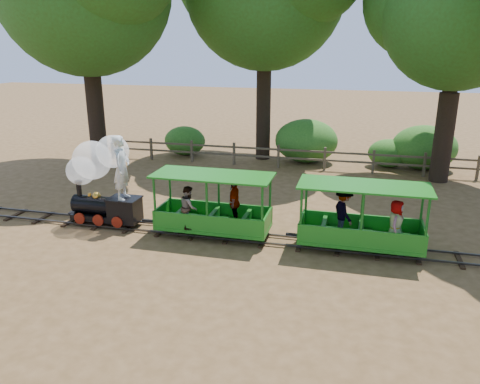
% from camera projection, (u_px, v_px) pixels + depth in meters
% --- Properties ---
extents(ground, '(90.00, 90.00, 0.00)m').
position_uv_depth(ground, '(264.00, 241.00, 12.89)').
color(ground, olive).
rests_on(ground, ground).
extents(track, '(22.00, 1.00, 0.10)m').
position_uv_depth(track, '(264.00, 239.00, 12.87)').
color(track, '#3F3D3A').
rests_on(track, ground).
extents(locomotive, '(2.40, 1.13, 2.81)m').
position_uv_depth(locomotive, '(101.00, 173.00, 13.62)').
color(locomotive, black).
rests_on(locomotive, ground).
extents(carriage_front, '(3.28, 1.38, 1.71)m').
position_uv_depth(carriage_front, '(213.00, 210.00, 12.96)').
color(carriage_front, '#1B791A').
rests_on(carriage_front, track).
extents(carriage_rear, '(3.28, 1.34, 1.71)m').
position_uv_depth(carriage_rear, '(361.00, 222.00, 12.06)').
color(carriage_rear, '#1B791A').
rests_on(carriage_rear, track).
extents(oak_ne, '(6.86, 6.03, 8.97)m').
position_uv_depth(oak_ne, '(460.00, 5.00, 16.61)').
color(oak_ne, '#2D2116').
rests_on(oak_ne, ground).
extents(fence, '(18.10, 0.10, 1.00)m').
position_uv_depth(fence, '(301.00, 156.00, 20.10)').
color(fence, brown).
rests_on(fence, ground).
extents(shrub_west, '(2.01, 1.54, 1.39)m').
position_uv_depth(shrub_west, '(185.00, 141.00, 22.64)').
color(shrub_west, '#2D6B1E').
rests_on(shrub_west, ground).
extents(shrub_mid_w, '(2.83, 2.18, 1.96)m').
position_uv_depth(shrub_mid_w, '(306.00, 141.00, 21.17)').
color(shrub_mid_w, '#2D6B1E').
rests_on(shrub_mid_w, ground).
extents(shrub_mid_e, '(1.77, 1.36, 1.22)m').
position_uv_depth(shrub_mid_e, '(389.00, 153.00, 20.42)').
color(shrub_mid_e, '#2D6B1E').
rests_on(shrub_mid_e, ground).
extents(shrub_east, '(2.74, 2.10, 1.89)m').
position_uv_depth(shrub_east, '(424.00, 147.00, 19.98)').
color(shrub_east, '#2D6B1E').
rests_on(shrub_east, ground).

